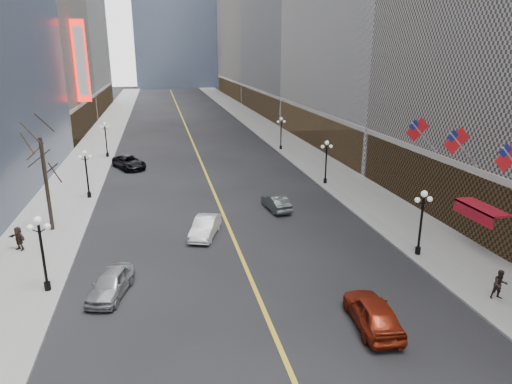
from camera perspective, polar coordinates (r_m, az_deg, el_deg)
name	(u,v)px	position (r m, az deg, el deg)	size (l,w,h in m)	color
sidewalk_east	(288,144)	(69.50, 4.01, 6.05)	(6.00, 230.00, 0.15)	gray
sidewalk_west	(94,152)	(67.48, -19.59, 4.77)	(6.00, 230.00, 0.15)	gray
lane_line	(190,136)	(76.87, -8.25, 6.93)	(0.25, 200.00, 0.02)	gold
bldg_east_c	(315,0)	(107.90, 7.41, 22.72)	(26.60, 40.60, 48.80)	gray
streetlamp_east_1	(422,216)	(32.27, 20.01, -2.83)	(1.26, 0.44, 4.52)	black
streetlamp_east_2	(326,157)	(47.80, 8.78, 4.29)	(1.26, 0.44, 4.52)	black
streetlamp_east_3	(281,130)	(64.63, 3.15, 7.78)	(1.26, 0.44, 4.52)	black
streetlamp_west_1	(42,246)	(28.43, -25.23, -6.14)	(1.26, 0.44, 4.52)	black
streetlamp_west_2	(86,169)	(45.30, -20.45, 2.69)	(1.26, 0.44, 4.52)	black
streetlamp_west_3	(106,136)	(62.80, -18.28, 6.67)	(1.26, 0.44, 4.52)	black
flag_3	(511,159)	(30.90, 29.30, 3.62)	(2.87, 0.12, 2.87)	#B2B2B7
flag_4	(459,143)	(34.71, 23.99, 5.60)	(2.87, 0.12, 2.87)	#B2B2B7
flag_5	(419,131)	(38.80, 19.74, 7.14)	(2.87, 0.12, 2.87)	#B2B2B7
awning_c	(479,209)	(34.64, 26.12, -1.92)	(1.40, 4.00, 0.93)	maroon
theatre_marquee	(81,61)	(76.35, -21.04, 15.00)	(2.00, 0.55, 12.00)	red
tree_west_far	(42,152)	(37.25, -25.18, 4.49)	(3.60, 3.60, 7.92)	#2D231C
car_nb_near	(111,283)	(27.69, -17.70, -10.82)	(1.74, 4.33, 1.48)	#A4A8AB
car_nb_mid	(205,227)	(34.61, -6.38, -4.36)	(1.55, 4.43, 1.46)	silver
car_nb_far	(129,162)	(56.49, -15.57, 3.60)	(2.53, 5.50, 1.53)	black
car_sb_mid	(373,312)	(24.39, 14.39, -14.36)	(1.92, 4.77, 1.63)	maroon
car_sb_far	(276,203)	(40.08, 2.53, -1.33)	(1.42, 4.07, 1.34)	#44494B
ped_east_walk	(500,285)	(29.05, 28.20, -10.17)	(0.84, 0.46, 1.72)	black
ped_west_far	(19,238)	(35.71, -27.55, -5.15)	(1.56, 0.45, 1.69)	black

